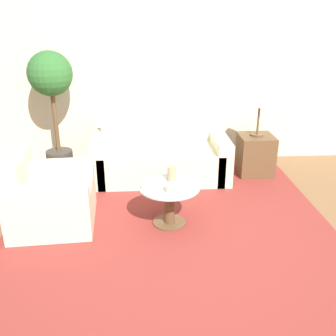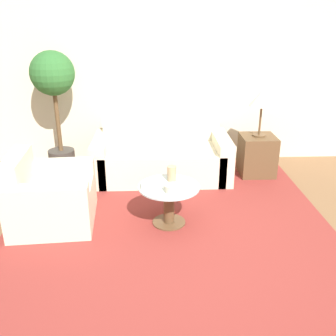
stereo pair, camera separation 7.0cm
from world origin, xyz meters
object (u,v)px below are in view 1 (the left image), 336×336
object	(u,v)px
sofa_main	(160,157)
potted_plant	(52,90)
table_lamp	(260,99)
bowl	(173,188)
vase	(172,174)
book_stack	(150,185)
armchair	(48,200)
coffee_table	(169,199)

from	to	relation	value
sofa_main	potted_plant	distance (m)	1.72
table_lamp	bowl	bearing A→B (deg)	-130.88
vase	book_stack	distance (m)	0.30
sofa_main	armchair	size ratio (longest dim) A/B	1.92
armchair	coffee_table	distance (m)	1.31
sofa_main	vase	xyz separation A→B (m)	(0.08, -1.23, 0.26)
potted_plant	book_stack	size ratio (longest dim) A/B	10.00
table_lamp	potted_plant	bearing A→B (deg)	175.27
sofa_main	bowl	bearing A→B (deg)	-87.24
table_lamp	coffee_table	bearing A→B (deg)	-134.07
sofa_main	armchair	world-z (taller)	sofa_main
table_lamp	book_stack	world-z (taller)	table_lamp
table_lamp	vase	distance (m)	1.84
potted_plant	table_lamp	bearing A→B (deg)	-4.73
potted_plant	sofa_main	bearing A→B (deg)	-8.53
sofa_main	potted_plant	world-z (taller)	potted_plant
coffee_table	table_lamp	distance (m)	2.04
potted_plant	bowl	bearing A→B (deg)	-48.35
potted_plant	armchair	bearing A→B (deg)	-82.93
coffee_table	vase	distance (m)	0.28
sofa_main	table_lamp	world-z (taller)	table_lamp
armchair	potted_plant	world-z (taller)	potted_plant
table_lamp	potted_plant	distance (m)	2.81
coffee_table	potted_plant	bearing A→B (deg)	133.30
coffee_table	bowl	size ratio (longest dim) A/B	3.95
potted_plant	vase	bearing A→B (deg)	-43.43
bowl	sofa_main	bearing A→B (deg)	92.76
sofa_main	potted_plant	xyz separation A→B (m)	(-1.45, 0.22, 0.91)
bowl	book_stack	world-z (taller)	bowl
armchair	book_stack	distance (m)	1.12
vase	coffee_table	bearing A→B (deg)	-104.23
sofa_main	armchair	bearing A→B (deg)	-134.84
table_lamp	bowl	xyz separation A→B (m)	(-1.28, -1.48, -0.60)
table_lamp	vase	bearing A→B (deg)	-136.38
sofa_main	bowl	size ratio (longest dim) A/B	11.19
vase	book_stack	world-z (taller)	vase
coffee_table	vase	xyz separation A→B (m)	(0.03, 0.14, 0.24)
coffee_table	table_lamp	bearing A→B (deg)	45.93
table_lamp	potted_plant	xyz separation A→B (m)	(-2.80, 0.23, 0.10)
coffee_table	bowl	xyz separation A→B (m)	(0.03, -0.13, 0.19)
sofa_main	bowl	distance (m)	1.51
potted_plant	bowl	xyz separation A→B (m)	(1.52, -1.71, -0.70)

